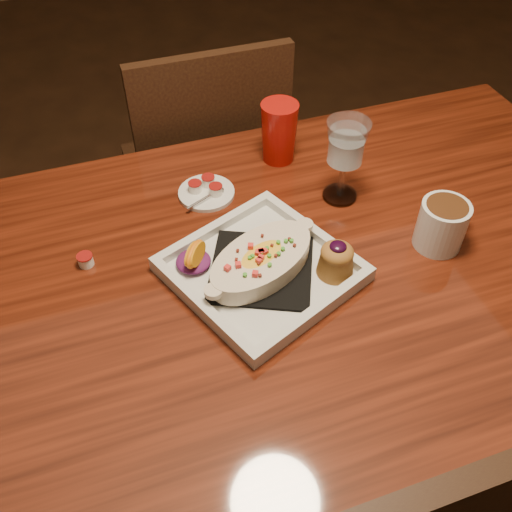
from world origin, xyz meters
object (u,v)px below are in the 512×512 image
object	(u,v)px
table	(288,298)
plate	(267,265)
coffee_mug	(443,223)
chair_far	(207,173)
saucer	(206,191)
red_tumbler	(279,132)
goblet	(346,147)

from	to	relation	value
table	plate	distance (m)	0.13
table	coffee_mug	world-z (taller)	coffee_mug
chair_far	saucer	world-z (taller)	chair_far
chair_far	plate	size ratio (longest dim) A/B	2.43
saucer	red_tumbler	bearing A→B (deg)	20.66
chair_far	plate	xyz separation A→B (m)	(-0.05, -0.64, 0.27)
coffee_mug	goblet	xyz separation A→B (m)	(-0.12, 0.19, 0.07)
chair_far	red_tumbler	size ratio (longest dim) A/B	6.73
goblet	red_tumbler	world-z (taller)	goblet
red_tumbler	table	bearing A→B (deg)	-107.01
plate	red_tumbler	xyz separation A→B (m)	(0.15, 0.33, 0.04)
plate	coffee_mug	bearing A→B (deg)	-27.26
goblet	red_tumbler	xyz separation A→B (m)	(-0.07, 0.17, -0.06)
table	goblet	xyz separation A→B (m)	(0.17, 0.15, 0.22)
coffee_mug	goblet	distance (m)	0.24
saucer	red_tumbler	xyz separation A→B (m)	(0.19, 0.07, 0.06)
table	chair_far	world-z (taller)	chair_far
chair_far	goblet	bearing A→B (deg)	109.79
saucer	goblet	bearing A→B (deg)	-20.45
plate	saucer	world-z (taller)	plate
plate	red_tumbler	world-z (taller)	red_tumbler
coffee_mug	plate	bearing A→B (deg)	155.93
saucer	plate	bearing A→B (deg)	-80.44
table	goblet	world-z (taller)	goblet
saucer	table	bearing A→B (deg)	-69.62
chair_far	saucer	size ratio (longest dim) A/B	7.77
coffee_mug	saucer	distance (m)	0.48
saucer	chair_far	bearing A→B (deg)	76.35
table	coffee_mug	xyz separation A→B (m)	(0.29, -0.04, 0.15)
goblet	red_tumbler	distance (m)	0.19
table	saucer	distance (m)	0.29
coffee_mug	goblet	bearing A→B (deg)	103.41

